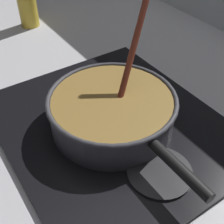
{
  "coord_description": "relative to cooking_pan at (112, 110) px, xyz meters",
  "views": [
    {
      "loc": [
        0.47,
        -0.13,
        0.51
      ],
      "look_at": [
        0.03,
        0.17,
        0.05
      ],
      "focal_mm": 49.52,
      "sensor_mm": 36.0,
      "label": 1
    }
  ],
  "objects": [
    {
      "name": "spare_burner",
      "position": [
        0.17,
        -0.0,
        -0.04
      ],
      "size": [
        0.13,
        0.13,
        0.01
      ],
      "primitive_type": "cylinder",
      "color": "#262628",
      "rests_on": "hob_plate"
    },
    {
      "name": "cooking_pan",
      "position": [
        0.0,
        0.0,
        0.0
      ],
      "size": [
        0.44,
        0.3,
        0.3
      ],
      "color": "#38383D",
      "rests_on": "hob_plate"
    },
    {
      "name": "ground",
      "position": [
        -0.03,
        -0.17,
        -0.08
      ],
      "size": [
        2.4,
        1.6,
        0.04
      ],
      "primitive_type": "cube",
      "color": "#B7B7BC"
    },
    {
      "name": "hob_plate",
      "position": [
        -0.0,
        -0.0,
        -0.05
      ],
      "size": [
        0.56,
        0.48,
        0.01
      ],
      "primitive_type": "cube",
      "color": "black",
      "rests_on": "ground"
    },
    {
      "name": "sauce_bottle",
      "position": [
        -0.63,
        0.05,
        0.04
      ],
      "size": [
        0.07,
        0.07,
        0.23
      ],
      "color": "gold",
      "rests_on": "ground"
    },
    {
      "name": "burner_ring",
      "position": [
        -0.0,
        -0.0,
        -0.04
      ],
      "size": [
        0.19,
        0.19,
        0.01
      ],
      "primitive_type": "torus",
      "color": "#592D0C",
      "rests_on": "hob_plate"
    }
  ]
}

